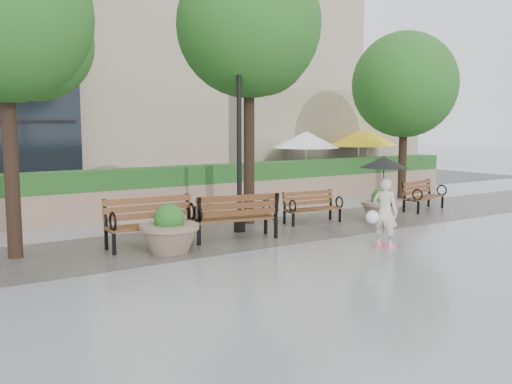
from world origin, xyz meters
TOP-DOWN VIEW (x-y plane):
  - ground at (0.00, 0.00)m, footprint 100.00×100.00m
  - cobble_strip at (0.00, 3.00)m, footprint 28.00×3.20m
  - hedge_wall at (0.00, 7.00)m, footprint 24.00×0.80m
  - cafe_wall at (9.50, 10.00)m, footprint 10.00×0.60m
  - cafe_hedge at (9.00, 7.80)m, footprint 8.00×0.50m
  - asphalt_street at (0.00, 11.00)m, footprint 40.00×7.00m
  - bench_1 at (-1.93, 2.82)m, footprint 2.00×0.89m
  - bench_2 at (-0.08, 2.56)m, footprint 2.04×1.09m
  - bench_3 at (2.76, 3.24)m, footprint 1.60×0.76m
  - bench_4 at (6.97, 3.08)m, footprint 1.73×0.99m
  - planter_left at (-1.85, 2.19)m, footprint 1.20×1.20m
  - planter_right at (4.52, 2.46)m, footprint 1.08×1.08m
  - lamppost at (0.53, 3.29)m, footprint 0.28×0.28m
  - tree_0 at (-4.39, 3.53)m, footprint 3.40×3.29m
  - tree_1 at (1.52, 4.22)m, footprint 3.72×3.67m
  - tree_2 at (8.76, 5.47)m, footprint 3.67×3.61m
  - patio_umb_white at (6.77, 8.46)m, footprint 2.50×2.50m
  - patio_umb_yellow_a at (9.61, 8.61)m, footprint 2.50×2.50m
  - patio_umb_yellow_b at (10.61, 9.10)m, footprint 2.50×2.50m
  - pedestrian at (2.14, 0.15)m, footprint 1.04×1.04m

SIDE VIEW (x-z plane):
  - ground at x=0.00m, z-range 0.00..0.00m
  - asphalt_street at x=0.00m, z-range 0.00..0.00m
  - cobble_strip at x=0.00m, z-range 0.00..0.01m
  - bench_3 at x=2.76m, z-range -0.17..0.66m
  - bench_4 at x=6.97m, z-range -0.18..0.70m
  - bench_2 at x=-0.08m, z-range -0.21..0.83m
  - bench_1 at x=-1.93m, z-range -0.21..0.84m
  - planter_right at x=4.52m, z-range -0.10..0.81m
  - planter_left at x=-1.85m, z-range -0.11..0.90m
  - cafe_hedge at x=9.00m, z-range 0.00..0.90m
  - hedge_wall at x=0.00m, z-range -0.01..1.34m
  - pedestrian at x=2.14m, z-range 0.21..2.12m
  - lamppost at x=0.53m, z-range -0.24..3.90m
  - patio_umb_white at x=6.77m, z-range 0.84..3.14m
  - patio_umb_yellow_a at x=9.61m, z-range 0.84..3.14m
  - patio_umb_yellow_b at x=10.61m, z-range 0.84..3.14m
  - cafe_wall at x=9.50m, z-range 0.00..4.00m
  - tree_2 at x=8.76m, z-range 0.96..6.70m
  - tree_0 at x=-4.39m, z-range 1.36..7.63m
  - tree_1 at x=1.52m, z-range 1.49..8.40m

